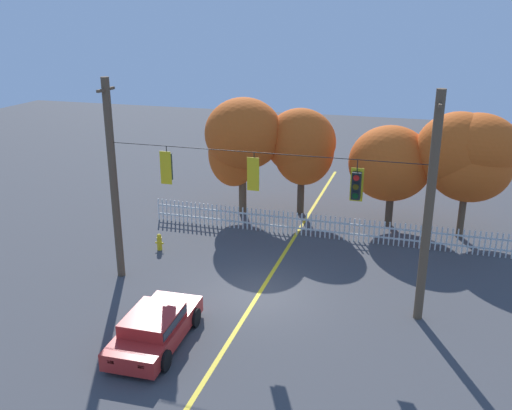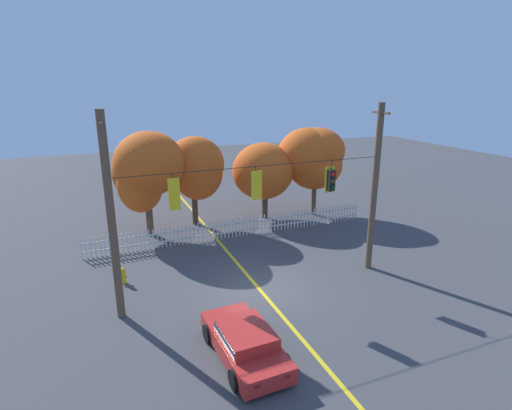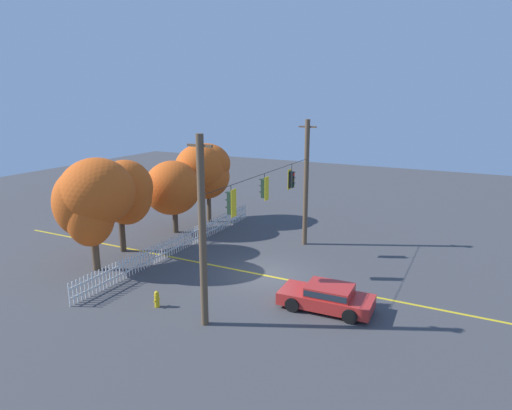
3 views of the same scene
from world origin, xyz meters
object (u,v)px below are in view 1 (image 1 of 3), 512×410
object	(u,v)px
traffic_signal_westbound_side	(167,167)
autumn_maple_near_fence	(239,140)
fire_hydrant	(159,242)
autumn_maple_mid	(302,146)
traffic_signal_southbound_primary	(254,173)
parked_car	(155,327)
autumn_oak_far_east	(389,162)
autumn_maple_far_west	(468,155)
traffic_signal_eastbound_side	(356,186)

from	to	relation	value
traffic_signal_westbound_side	autumn_maple_near_fence	distance (m)	8.42
fire_hydrant	autumn_maple_mid	bearing A→B (deg)	50.73
traffic_signal_southbound_primary	parked_car	bearing A→B (deg)	-116.61
autumn_oak_far_east	fire_hydrant	world-z (taller)	autumn_oak_far_east
autumn_oak_far_east	autumn_maple_far_west	xyz separation A→B (m)	(3.47, -0.32, 0.67)
autumn_maple_mid	fire_hydrant	distance (m)	8.61
parked_car	autumn_maple_near_fence	bearing A→B (deg)	95.96
traffic_signal_southbound_primary	traffic_signal_westbound_side	bearing A→B (deg)	-180.00
traffic_signal_southbound_primary	autumn_oak_far_east	distance (m)	9.89
autumn_maple_near_fence	fire_hydrant	bearing A→B (deg)	-108.82
autumn_maple_near_fence	autumn_maple_far_west	distance (m)	10.88
traffic_signal_southbound_primary	traffic_signal_eastbound_side	world-z (taller)	same
traffic_signal_southbound_primary	autumn_maple_mid	distance (m)	8.98
traffic_signal_southbound_primary	traffic_signal_eastbound_side	size ratio (longest dim) A/B	0.92
traffic_signal_southbound_primary	autumn_maple_far_west	bearing A→B (deg)	48.68
parked_car	traffic_signal_westbound_side	bearing A→B (deg)	107.36
traffic_signal_westbound_side	parked_car	world-z (taller)	traffic_signal_westbound_side
autumn_maple_far_west	traffic_signal_westbound_side	bearing A→B (deg)	-141.67
traffic_signal_southbound_primary	autumn_oak_far_east	world-z (taller)	traffic_signal_southbound_primary
traffic_signal_southbound_primary	autumn_maple_mid	bearing A→B (deg)	91.46
traffic_signal_eastbound_side	autumn_maple_mid	size ratio (longest dim) A/B	0.26
traffic_signal_eastbound_side	parked_car	distance (m)	7.97
autumn_oak_far_east	autumn_maple_far_west	distance (m)	3.55
traffic_signal_southbound_primary	parked_car	size ratio (longest dim) A/B	0.32
autumn_maple_mid	autumn_oak_far_east	bearing A→B (deg)	-0.32
traffic_signal_eastbound_side	traffic_signal_southbound_primary	bearing A→B (deg)	-179.70
traffic_signal_eastbound_side	traffic_signal_westbound_side	bearing A→B (deg)	-179.84
traffic_signal_westbound_side	autumn_maple_far_west	size ratio (longest dim) A/B	0.24
traffic_signal_southbound_primary	parked_car	xyz separation A→B (m)	(-2.04, -4.07, -4.11)
traffic_signal_westbound_side	autumn_oak_far_east	world-z (taller)	traffic_signal_westbound_side
autumn_maple_mid	parked_car	size ratio (longest dim) A/B	1.35
autumn_oak_far_east	autumn_maple_near_fence	bearing A→B (deg)	-176.08
autumn_maple_far_west	fire_hydrant	size ratio (longest dim) A/B	7.67
traffic_signal_southbound_primary	autumn_maple_mid	size ratio (longest dim) A/B	0.24
autumn_maple_near_fence	autumn_maple_mid	size ratio (longest dim) A/B	1.09
traffic_signal_westbound_side	autumn_maple_mid	bearing A→B (deg)	70.94
traffic_signal_westbound_side	traffic_signal_southbound_primary	world-z (taller)	same
autumn_maple_mid	parked_car	world-z (taller)	autumn_maple_mid
autumn_maple_mid	parked_car	distance (m)	13.47
traffic_signal_southbound_primary	autumn_maple_far_west	distance (m)	11.44
traffic_signal_eastbound_side	autumn_oak_far_east	xyz separation A→B (m)	(0.53, 8.88, -1.34)
fire_hydrant	traffic_signal_southbound_primary	bearing A→B (deg)	-27.86
traffic_signal_westbound_side	autumn_maple_near_fence	size ratio (longest dim) A/B	0.23
autumn_maple_mid	traffic_signal_eastbound_side	bearing A→B (deg)	-67.07
autumn_maple_mid	autumn_maple_far_west	distance (m)	7.77
fire_hydrant	parked_car	bearing A→B (deg)	-64.85
autumn_oak_far_east	autumn_maple_mid	bearing A→B (deg)	179.68
traffic_signal_eastbound_side	autumn_maple_near_fence	world-z (taller)	autumn_maple_near_fence
traffic_signal_eastbound_side	autumn_maple_near_fence	distance (m)	10.85
traffic_signal_southbound_primary	autumn_maple_near_fence	size ratio (longest dim) A/B	0.22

